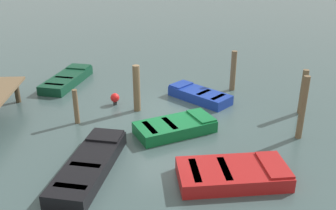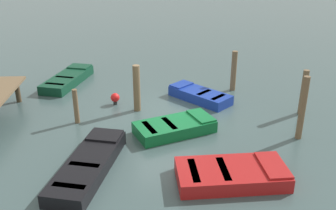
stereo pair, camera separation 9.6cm
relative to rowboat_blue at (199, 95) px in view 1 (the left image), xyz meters
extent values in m
plane|color=#384C4C|center=(-1.38, 1.28, -0.22)|extent=(80.00, 80.00, 0.00)
cylinder|color=#473927|center=(-0.35, 7.43, 0.21)|extent=(0.20, 0.20, 0.85)
cube|color=navy|center=(-0.01, -0.02, -0.02)|extent=(2.55, 2.65, 0.40)
cube|color=silver|center=(-0.01, -0.02, 0.12)|extent=(2.11, 2.20, 0.04)
cube|color=navy|center=(0.68, 0.74, 0.21)|extent=(1.08, 1.06, 0.06)
cube|color=#A4A49F|center=(-0.15, -0.16, 0.16)|extent=(0.73, 0.69, 0.04)
cube|color=#A4A49F|center=(-0.64, -0.70, 0.16)|extent=(0.73, 0.69, 0.04)
cube|color=#0C3823|center=(1.87, 6.00, -0.02)|extent=(3.50, 1.78, 0.40)
cube|color=maroon|center=(1.87, 6.00, 0.12)|extent=(2.96, 1.44, 0.04)
cube|color=#0C3823|center=(3.14, 5.73, 0.21)|extent=(0.93, 1.14, 0.06)
cube|color=maroon|center=(1.62, 6.05, 0.16)|extent=(0.37, 0.90, 0.04)
cube|color=maroon|center=(0.72, 6.24, 0.16)|extent=(0.37, 0.90, 0.04)
cube|color=black|center=(-5.40, 3.45, -0.02)|extent=(3.77, 1.71, 0.40)
cube|color=gray|center=(-5.40, 3.45, 0.12)|extent=(3.19, 1.37, 0.04)
cube|color=black|center=(-4.00, 3.22, 0.21)|extent=(0.96, 1.13, 0.06)
cube|color=#776E5D|center=(-5.67, 3.50, 0.16)|extent=(0.34, 0.90, 0.04)
cube|color=#776E5D|center=(-6.66, 3.66, 0.16)|extent=(0.34, 0.90, 0.04)
cube|color=#0F602D|center=(-2.95, 1.02, -0.02)|extent=(2.32, 2.95, 0.40)
cube|color=orange|center=(-2.95, 1.02, 0.12)|extent=(1.89, 2.47, 0.04)
cube|color=#0F602D|center=(-2.49, 0.09, 0.21)|extent=(1.29, 1.03, 0.06)
cube|color=#B06E1E|center=(-3.04, 1.20, 0.16)|extent=(0.98, 0.62, 0.04)
cube|color=#B06E1E|center=(-3.37, 1.86, 0.16)|extent=(0.98, 0.62, 0.04)
cube|color=maroon|center=(-5.77, -0.54, -0.02)|extent=(1.82, 3.11, 0.40)
cube|color=black|center=(-5.77, -0.54, 0.12)|extent=(1.44, 2.63, 0.04)
cube|color=maroon|center=(-5.64, -1.69, 0.21)|extent=(1.40, 0.80, 0.06)
cube|color=black|center=(-5.80, -0.32, 0.16)|extent=(1.17, 0.33, 0.04)
cube|color=black|center=(-5.89, 0.49, 0.16)|extent=(1.17, 0.33, 0.04)
cylinder|color=brown|center=(1.19, -1.53, 0.67)|extent=(0.24, 0.24, 1.77)
cylinder|color=brown|center=(-1.11, 2.48, 0.70)|extent=(0.27, 0.27, 1.82)
cylinder|color=brown|center=(-3.27, -3.12, 0.87)|extent=(0.21, 0.21, 2.17)
cylinder|color=brown|center=(-1.27, -3.79, 0.65)|extent=(0.22, 0.22, 1.73)
cylinder|color=brown|center=(-2.25, 4.55, 0.43)|extent=(0.18, 0.18, 1.29)
cylinder|color=#262626|center=(-0.55, 3.42, -0.16)|extent=(0.16, 0.16, 0.12)
sphere|color=red|center=(-0.55, 3.42, 0.08)|extent=(0.36, 0.36, 0.36)
camera|label=1|loc=(-14.47, 1.10, 5.78)|focal=40.22mm
camera|label=2|loc=(-14.47, 1.01, 5.78)|focal=40.22mm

